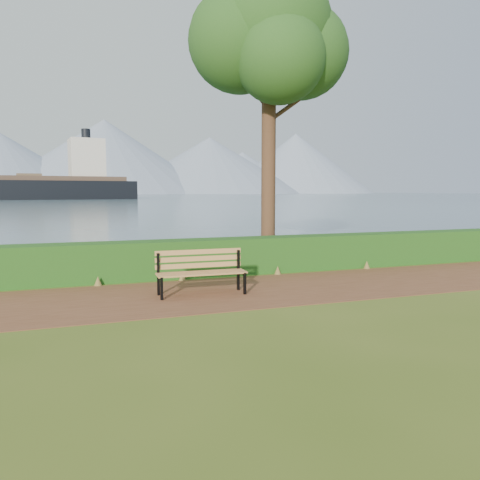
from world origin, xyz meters
name	(u,v)px	position (x,y,z in m)	size (l,w,h in m)	color
ground	(249,294)	(0.00, 0.00, 0.00)	(140.00, 140.00, 0.00)	#435C1A
path	(245,291)	(0.00, 0.30, 0.01)	(40.00, 3.40, 0.01)	brown
hedge	(217,257)	(0.00, 2.60, 0.50)	(32.00, 0.85, 1.00)	#144012
water	(84,195)	(0.00, 260.00, 0.01)	(700.00, 510.00, 0.00)	slate
mountains	(69,160)	(-9.17, 406.05, 27.70)	(585.00, 190.00, 70.00)	gray
bench	(201,269)	(-1.05, 0.33, 0.57)	(2.01, 0.64, 1.00)	black
tree	(269,35)	(1.92, 3.56, 6.91)	(4.81, 4.08, 9.29)	#3C2318
cargo_ship	(8,188)	(-20.61, 126.50, 3.19)	(71.40, 19.60, 21.42)	black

